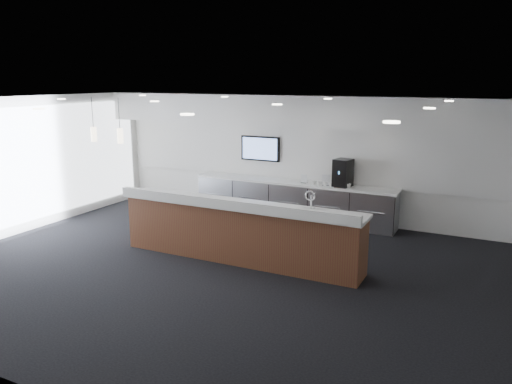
% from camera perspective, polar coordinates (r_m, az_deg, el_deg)
% --- Properties ---
extents(ground, '(10.00, 10.00, 0.00)m').
position_cam_1_polar(ground, '(9.18, -4.69, -8.73)').
color(ground, black).
rests_on(ground, ground).
extents(ceiling, '(10.00, 8.00, 0.02)m').
position_cam_1_polar(ceiling, '(8.55, -5.06, 10.33)').
color(ceiling, black).
rests_on(ceiling, back_wall).
extents(back_wall, '(10.00, 0.02, 3.00)m').
position_cam_1_polar(back_wall, '(12.27, 4.90, 4.05)').
color(back_wall, white).
rests_on(back_wall, ground).
extents(left_wall, '(0.02, 8.00, 3.00)m').
position_cam_1_polar(left_wall, '(12.08, -25.60, 2.69)').
color(left_wall, white).
rests_on(left_wall, ground).
extents(soffit_bulkhead, '(10.00, 0.90, 0.70)m').
position_cam_1_polar(soffit_bulkhead, '(11.74, 4.18, 9.31)').
color(soffit_bulkhead, silver).
rests_on(soffit_bulkhead, back_wall).
extents(alcove_panel, '(9.80, 0.06, 1.40)m').
position_cam_1_polar(alcove_panel, '(12.23, 4.85, 4.49)').
color(alcove_panel, silver).
rests_on(alcove_panel, back_wall).
extents(window_blinds_wall, '(0.04, 7.36, 2.55)m').
position_cam_1_polar(window_blinds_wall, '(12.05, -25.48, 2.68)').
color(window_blinds_wall, silver).
rests_on(window_blinds_wall, left_wall).
extents(back_credenza, '(5.06, 0.66, 0.95)m').
position_cam_1_polar(back_credenza, '(12.15, 4.17, -0.95)').
color(back_credenza, '#A0A3A9').
rests_on(back_credenza, ground).
extents(wall_tv, '(1.05, 0.08, 0.62)m').
position_cam_1_polar(wall_tv, '(12.57, 0.49, 4.99)').
color(wall_tv, black).
rests_on(wall_tv, back_wall).
extents(pendant_left, '(0.12, 0.12, 0.30)m').
position_cam_1_polar(pendant_left, '(10.66, -13.83, 6.46)').
color(pendant_left, '#F8E6C1').
rests_on(pendant_left, ceiling).
extents(pendant_right, '(0.12, 0.12, 0.30)m').
position_cam_1_polar(pendant_right, '(11.12, -16.61, 6.55)').
color(pendant_right, '#F8E6C1').
rests_on(pendant_right, ceiling).
extents(ceiling_can_lights, '(7.00, 5.00, 0.02)m').
position_cam_1_polar(ceiling_can_lights, '(8.55, -5.05, 10.13)').
color(ceiling_can_lights, white).
rests_on(ceiling_can_lights, ceiling).
extents(service_counter, '(4.81, 0.80, 1.49)m').
position_cam_1_polar(service_counter, '(9.38, -1.93, -4.47)').
color(service_counter, brown).
rests_on(service_counter, ground).
extents(coffee_machine, '(0.43, 0.51, 0.63)m').
position_cam_1_polar(coffee_machine, '(11.57, 9.91, 2.17)').
color(coffee_machine, black).
rests_on(coffee_machine, back_credenza).
extents(info_sign_left, '(0.15, 0.03, 0.21)m').
position_cam_1_polar(info_sign_left, '(11.85, 5.49, 1.52)').
color(info_sign_left, silver).
rests_on(info_sign_left, back_credenza).
extents(info_sign_right, '(0.19, 0.03, 0.26)m').
position_cam_1_polar(info_sign_right, '(11.61, 8.00, 1.36)').
color(info_sign_right, silver).
rests_on(info_sign_right, back_credenza).
extents(cup_0, '(0.11, 0.11, 0.10)m').
position_cam_1_polar(cup_0, '(11.46, 10.55, 0.70)').
color(cup_0, white).
rests_on(cup_0, back_credenza).
extents(cup_1, '(0.15, 0.15, 0.10)m').
position_cam_1_polar(cup_1, '(11.49, 9.89, 0.77)').
color(cup_1, white).
rests_on(cup_1, back_credenza).
extents(cup_2, '(0.13, 0.13, 0.10)m').
position_cam_1_polar(cup_2, '(11.53, 9.22, 0.84)').
color(cup_2, white).
rests_on(cup_2, back_credenza).
extents(cup_3, '(0.14, 0.14, 0.10)m').
position_cam_1_polar(cup_3, '(11.57, 8.56, 0.90)').
color(cup_3, white).
rests_on(cup_3, back_credenza).
extents(cup_4, '(0.15, 0.15, 0.10)m').
position_cam_1_polar(cup_4, '(11.62, 7.90, 0.97)').
color(cup_4, white).
rests_on(cup_4, back_credenza).
extents(cup_5, '(0.12, 0.12, 0.10)m').
position_cam_1_polar(cup_5, '(11.66, 7.25, 1.03)').
color(cup_5, white).
rests_on(cup_5, back_credenza).
extents(cup_6, '(0.15, 0.15, 0.10)m').
position_cam_1_polar(cup_6, '(11.71, 6.61, 1.10)').
color(cup_6, white).
rests_on(cup_6, back_credenza).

